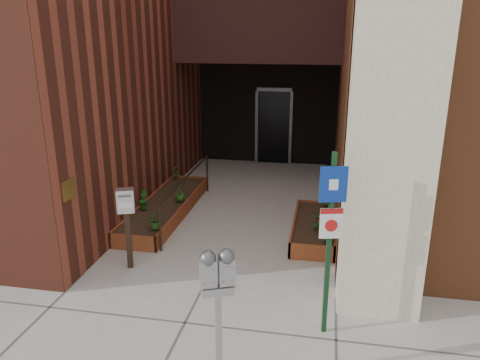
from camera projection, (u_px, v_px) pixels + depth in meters
The scene contains 14 objects.
ground at pixel (204, 285), 7.22m from camera, with size 80.00×80.00×0.00m, color #9E9991.
planter_left at pixel (166, 208), 9.98m from camera, with size 0.90×3.60×0.30m.
planter_right at pixel (314, 228), 8.95m from camera, with size 0.80×2.20×0.30m.
handrail at pixel (187, 183), 9.66m from camera, with size 0.04×3.34×0.90m.
parking_meter at pixel (218, 282), 4.83m from camera, with size 0.38×0.26×1.64m.
sign_post at pixel (330, 227), 5.65m from camera, with size 0.33×0.12×2.42m.
payment_dropbox at pixel (126, 212), 7.48m from camera, with size 0.32×0.28×1.37m.
shrub_left_a at pixel (155, 220), 8.51m from camera, with size 0.29×0.29×0.32m, color #245718.
shrub_left_b at pixel (143, 199), 9.46m from camera, with size 0.21×0.21×0.39m, color #1E5A19.
shrub_left_c at pixel (180, 193), 9.89m from camera, with size 0.20×0.20×0.36m, color #255C1A.
shrub_left_d at pixel (176, 171), 11.43m from camera, with size 0.17×0.17×0.33m, color #195A1D.
shrub_right_a at pixel (328, 232), 7.96m from camera, with size 0.19×0.19×0.35m, color #18561A.
shrub_right_b at pixel (317, 221), 8.47m from camera, with size 0.16×0.16×0.31m, color #1C6320.
shrub_right_c at pixel (327, 197), 9.65m from camera, with size 0.31×0.31×0.34m, color #215C1A.
Camera 1 is at (1.74, -6.16, 3.75)m, focal length 35.00 mm.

